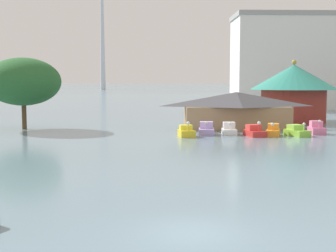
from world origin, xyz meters
The scene contains 12 objects.
ground_plane centered at (0.00, 0.00, 0.00)m, with size 2000.00×2000.00×0.00m, color slate.
pedal_boat_yellow centered at (1.92, 31.86, 0.52)m, with size 1.86×2.43×1.73m.
pedal_boat_lavender centered at (4.30, 33.68, 0.56)m, with size 1.97×2.89×1.62m.
pedal_boat_white centered at (6.89, 33.75, 0.54)m, with size 1.68×2.66×1.51m.
pedal_boat_red centered at (9.41, 32.19, 0.50)m, with size 2.18×2.99×1.72m.
pedal_boat_orange centered at (11.54, 32.41, 0.53)m, with size 2.19×3.12×1.56m.
pedal_boat_lime centered at (14.13, 32.34, 0.49)m, with size 2.47×3.29×1.56m.
pedal_boat_pink centered at (16.94, 34.02, 0.59)m, with size 1.58×2.28×1.69m.
boathouse centered at (8.85, 40.26, 2.43)m, with size 14.01×6.01×4.62m.
green_roof_pavilion centered at (18.90, 49.67, 4.82)m, with size 12.65×12.65×9.08m.
shoreline_tree_tall_left centered at (-17.77, 40.16, 5.92)m, with size 9.28×9.28×8.89m.
background_building_block centered at (29.20, 83.07, 10.18)m, with size 27.19×12.33×20.32m.
Camera 1 is at (-1.48, -17.87, 6.05)m, focal length 49.54 mm.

